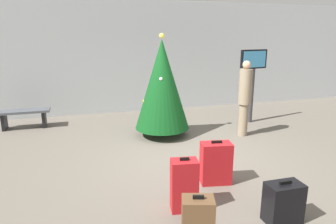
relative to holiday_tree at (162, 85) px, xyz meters
The scene contains 9 objects.
ground_plane 1.98m from the holiday_tree, 85.93° to the right, with size 16.00×16.00×0.00m, color #665E54.
back_wall 2.69m from the holiday_tree, 87.62° to the left, with size 16.00×0.20×3.38m, color #B7BCC1.
holiday_tree is the anchor object (origin of this frame).
flight_info_kiosk 2.68m from the holiday_tree, ahead, with size 0.86×0.27×1.97m.
waiting_bench 3.72m from the holiday_tree, 154.24° to the left, with size 1.26×0.44×0.48m.
traveller_0 1.95m from the holiday_tree, 16.16° to the right, with size 0.41×0.41×1.78m.
suitcase_1 3.27m from the holiday_tree, 99.99° to the right, with size 0.39×0.30×0.76m.
suitcase_2 2.69m from the holiday_tree, 85.57° to the right, with size 0.52×0.35×0.72m.
suitcase_3 3.89m from the holiday_tree, 81.35° to the right, with size 0.46×0.28×0.57m.
Camera 1 is at (-1.89, -4.96, 2.30)m, focal length 31.57 mm.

